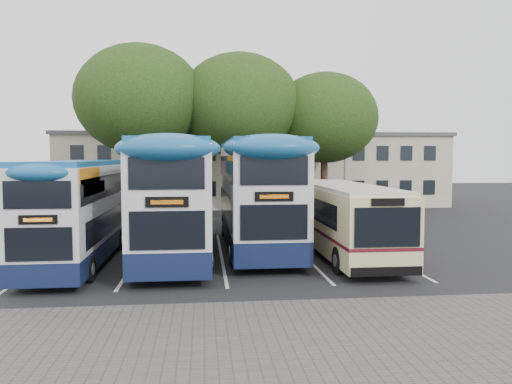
{
  "coord_description": "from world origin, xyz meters",
  "views": [
    {
      "loc": [
        -4.5,
        -16.17,
        4.22
      ],
      "look_at": [
        -2.24,
        5.0,
        2.71
      ],
      "focal_mm": 35.0,
      "sensor_mm": 36.0,
      "label": 1
    }
  ],
  "objects_px": {
    "lamp_post": "(345,145)",
    "tree_left": "(140,100)",
    "bus_dd_left": "(79,207)",
    "bus_single": "(343,215)",
    "tree_right": "(325,118)",
    "bus_dd_mid": "(177,193)",
    "bus_dd_right": "(256,189)",
    "tree_mid": "(240,106)"
  },
  "relations": [
    {
      "from": "lamp_post",
      "to": "tree_left",
      "type": "xyz_separation_m",
      "value": [
        -14.56,
        -2.55,
        2.86
      ]
    },
    {
      "from": "bus_dd_left",
      "to": "bus_single",
      "type": "relative_size",
      "value": 0.96
    },
    {
      "from": "tree_right",
      "to": "bus_dd_mid",
      "type": "distance_m",
      "value": 16.67
    },
    {
      "from": "bus_dd_right",
      "to": "bus_single",
      "type": "bearing_deg",
      "value": -30.82
    },
    {
      "from": "lamp_post",
      "to": "tree_right",
      "type": "xyz_separation_m",
      "value": [
        -2.01,
        -1.77,
        1.82
      ]
    },
    {
      "from": "lamp_post",
      "to": "bus_dd_mid",
      "type": "relative_size",
      "value": 0.78
    },
    {
      "from": "lamp_post",
      "to": "bus_single",
      "type": "bearing_deg",
      "value": -106.37
    },
    {
      "from": "bus_dd_left",
      "to": "lamp_post",
      "type": "bearing_deg",
      "value": 46.05
    },
    {
      "from": "tree_left",
      "to": "bus_single",
      "type": "xyz_separation_m",
      "value": [
        10.04,
        -12.85,
        -6.23
      ]
    },
    {
      "from": "lamp_post",
      "to": "bus_dd_left",
      "type": "relative_size",
      "value": 0.93
    },
    {
      "from": "bus_dd_mid",
      "to": "bus_dd_right",
      "type": "bearing_deg",
      "value": 22.29
    },
    {
      "from": "bus_single",
      "to": "bus_dd_right",
      "type": "bearing_deg",
      "value": 149.18
    },
    {
      "from": "bus_dd_left",
      "to": "bus_dd_right",
      "type": "bearing_deg",
      "value": 20.03
    },
    {
      "from": "tree_right",
      "to": "bus_dd_mid",
      "type": "xyz_separation_m",
      "value": [
        -9.59,
        -12.97,
        -4.23
      ]
    },
    {
      "from": "tree_right",
      "to": "bus_dd_mid",
      "type": "height_order",
      "value": "tree_right"
    },
    {
      "from": "tree_left",
      "to": "bus_dd_mid",
      "type": "height_order",
      "value": "tree_left"
    },
    {
      "from": "tree_left",
      "to": "bus_dd_left",
      "type": "bearing_deg",
      "value": -93.48
    },
    {
      "from": "lamp_post",
      "to": "tree_left",
      "type": "bearing_deg",
      "value": -170.08
    },
    {
      "from": "tree_left",
      "to": "bus_single",
      "type": "height_order",
      "value": "tree_left"
    },
    {
      "from": "tree_mid",
      "to": "bus_dd_left",
      "type": "bearing_deg",
      "value": -118.14
    },
    {
      "from": "lamp_post",
      "to": "tree_mid",
      "type": "height_order",
      "value": "tree_mid"
    },
    {
      "from": "tree_mid",
      "to": "bus_dd_left",
      "type": "xyz_separation_m",
      "value": [
        -7.37,
        -13.78,
        -5.44
      ]
    },
    {
      "from": "lamp_post",
      "to": "bus_dd_mid",
      "type": "height_order",
      "value": "lamp_post"
    },
    {
      "from": "tree_right",
      "to": "bus_dd_right",
      "type": "bearing_deg",
      "value": -117.74
    },
    {
      "from": "lamp_post",
      "to": "tree_mid",
      "type": "bearing_deg",
      "value": -164.89
    },
    {
      "from": "tree_left",
      "to": "bus_dd_right",
      "type": "bearing_deg",
      "value": -58.84
    },
    {
      "from": "tree_left",
      "to": "tree_mid",
      "type": "height_order",
      "value": "tree_left"
    },
    {
      "from": "tree_right",
      "to": "bus_single",
      "type": "xyz_separation_m",
      "value": [
        -2.51,
        -13.63,
        -5.19
      ]
    },
    {
      "from": "tree_mid",
      "to": "bus_single",
      "type": "height_order",
      "value": "tree_mid"
    },
    {
      "from": "lamp_post",
      "to": "bus_single",
      "type": "distance_m",
      "value": 16.4
    },
    {
      "from": "bus_dd_right",
      "to": "bus_dd_mid",
      "type": "bearing_deg",
      "value": -157.71
    },
    {
      "from": "tree_mid",
      "to": "bus_dd_right",
      "type": "height_order",
      "value": "tree_mid"
    },
    {
      "from": "tree_left",
      "to": "tree_right",
      "type": "relative_size",
      "value": 1.15
    },
    {
      "from": "lamp_post",
      "to": "bus_single",
      "type": "xyz_separation_m",
      "value": [
        -4.52,
        -15.4,
        -3.37
      ]
    },
    {
      "from": "bus_dd_mid",
      "to": "lamp_post",
      "type": "bearing_deg",
      "value": 51.77
    },
    {
      "from": "lamp_post",
      "to": "bus_dd_left",
      "type": "xyz_separation_m",
      "value": [
        -15.37,
        -15.95,
        -2.85
      ]
    },
    {
      "from": "tree_mid",
      "to": "tree_right",
      "type": "height_order",
      "value": "tree_mid"
    },
    {
      "from": "bus_dd_right",
      "to": "tree_mid",
      "type": "bearing_deg",
      "value": 89.65
    },
    {
      "from": "tree_left",
      "to": "bus_dd_right",
      "type": "height_order",
      "value": "tree_left"
    },
    {
      "from": "tree_left",
      "to": "bus_dd_mid",
      "type": "xyz_separation_m",
      "value": [
        2.95,
        -12.19,
        -5.27
      ]
    },
    {
      "from": "tree_mid",
      "to": "bus_single",
      "type": "distance_m",
      "value": 14.93
    },
    {
      "from": "bus_dd_right",
      "to": "tree_right",
      "type": "bearing_deg",
      "value": 62.26
    }
  ]
}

